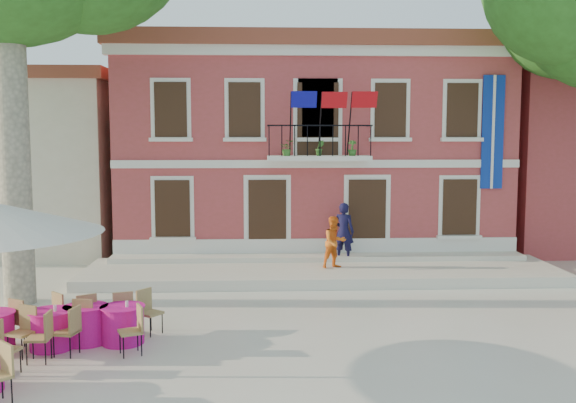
# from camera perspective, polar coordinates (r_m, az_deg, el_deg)

# --- Properties ---
(ground) EXTENTS (90.00, 90.00, 0.00)m
(ground) POSITION_cam_1_polar(r_m,az_deg,el_deg) (14.92, -3.13, -10.47)
(ground) COLOR beige
(ground) RESTS_ON ground
(main_building) EXTENTS (13.50, 9.59, 7.50)m
(main_building) POSITION_cam_1_polar(r_m,az_deg,el_deg) (24.37, 1.81, 4.91)
(main_building) COLOR #A23B3A
(main_building) RESTS_ON ground
(neighbor_west) EXTENTS (9.40, 9.40, 6.40)m
(neighbor_west) POSITION_cam_1_polar(r_m,az_deg,el_deg) (27.12, -23.43, 3.34)
(neighbor_west) COLOR beige
(neighbor_west) RESTS_ON ground
(terrace) EXTENTS (14.00, 3.40, 0.30)m
(terrace) POSITION_cam_1_polar(r_m,az_deg,el_deg) (19.23, 3.02, -6.27)
(terrace) COLOR silver
(terrace) RESTS_ON ground
(pedestrian_navy) EXTENTS (0.78, 0.66, 1.82)m
(pedestrian_navy) POSITION_cam_1_polar(r_m,az_deg,el_deg) (20.09, 4.96, -2.68)
(pedestrian_navy) COLOR black
(pedestrian_navy) RESTS_ON terrace
(pedestrian_orange) EXTENTS (0.92, 0.83, 1.53)m
(pedestrian_orange) POSITION_cam_1_polar(r_m,az_deg,el_deg) (18.96, 4.16, -3.63)
(pedestrian_orange) COLOR orange
(pedestrian_orange) RESTS_ON terrace
(cafe_table_1) EXTENTS (1.73, 1.86, 0.95)m
(cafe_table_1) POSITION_cam_1_polar(r_m,az_deg,el_deg) (13.61, -14.47, -10.38)
(cafe_table_1) COLOR #D81488
(cafe_table_1) RESTS_ON ground
(cafe_table_3) EXTENTS (1.82, 1.80, 0.95)m
(cafe_table_3) POSITION_cam_1_polar(r_m,az_deg,el_deg) (13.84, -17.51, -10.20)
(cafe_table_3) COLOR #D81488
(cafe_table_3) RESTS_ON ground
(cafe_table_4) EXTENTS (1.87, 1.63, 0.95)m
(cafe_table_4) POSITION_cam_1_polar(r_m,az_deg,el_deg) (13.70, -20.28, -10.46)
(cafe_table_4) COLOR #D81488
(cafe_table_4) RESTS_ON ground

